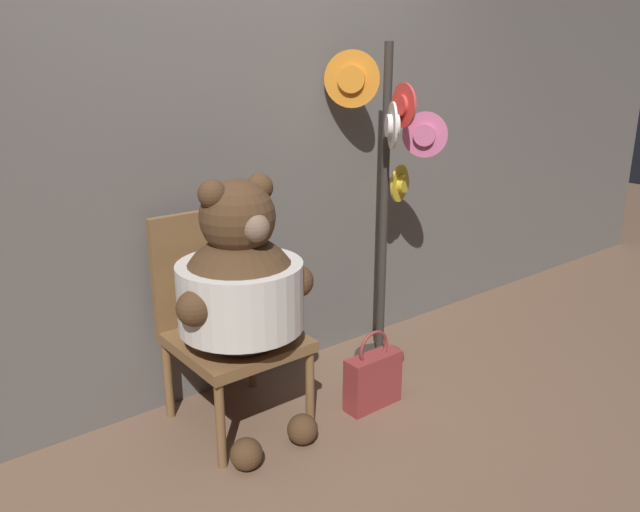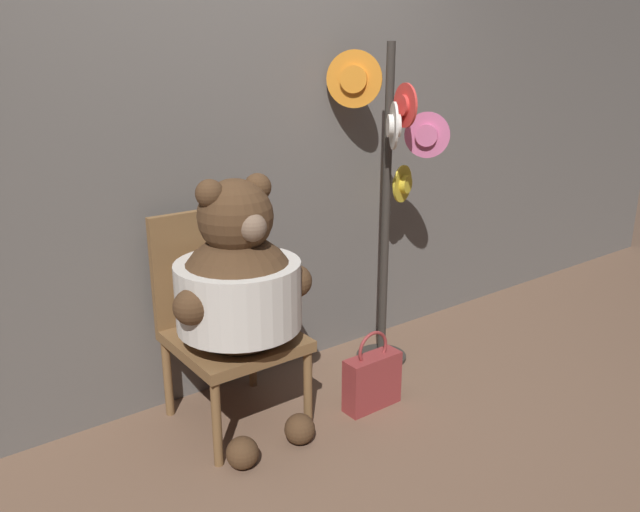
# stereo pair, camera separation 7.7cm
# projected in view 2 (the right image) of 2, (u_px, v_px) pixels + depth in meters

# --- Properties ---
(ground_plane) EXTENTS (14.00, 14.00, 0.00)m
(ground_plane) POSITION_uv_depth(u_px,v_px,m) (305.00, 420.00, 2.93)
(ground_plane) COLOR brown
(wall_back) EXTENTS (8.00, 0.10, 2.61)m
(wall_back) POSITION_uv_depth(u_px,v_px,m) (232.00, 128.00, 2.98)
(wall_back) COLOR #66605B
(wall_back) RESTS_ON ground_plane
(chair) EXTENTS (0.52, 0.55, 0.96)m
(chair) POSITION_uv_depth(u_px,v_px,m) (223.00, 316.00, 2.85)
(chair) COLOR brown
(chair) RESTS_ON ground_plane
(teddy_bear) EXTENTS (0.65, 0.57, 1.17)m
(teddy_bear) POSITION_uv_depth(u_px,v_px,m) (239.00, 287.00, 2.64)
(teddy_bear) COLOR #4C331E
(teddy_bear) RESTS_ON ground_plane
(hat_display_rack) EXTENTS (0.48, 0.51, 1.70)m
(hat_display_rack) POSITION_uv_depth(u_px,v_px,m) (388.00, 182.00, 3.22)
(hat_display_rack) COLOR #332D28
(hat_display_rack) RESTS_ON ground_plane
(handbag_on_ground) EXTENTS (0.29, 0.10, 0.40)m
(handbag_on_ground) POSITION_uv_depth(u_px,v_px,m) (372.00, 380.00, 3.00)
(handbag_on_ground) COLOR maroon
(handbag_on_ground) RESTS_ON ground_plane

